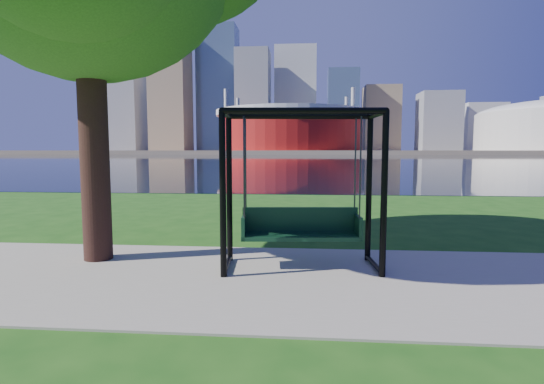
# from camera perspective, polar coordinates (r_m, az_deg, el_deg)

# --- Properties ---
(ground) EXTENTS (900.00, 900.00, 0.00)m
(ground) POSITION_cam_1_polar(r_m,az_deg,el_deg) (7.02, 1.57, -10.57)
(ground) COLOR #1E5114
(ground) RESTS_ON ground
(path) EXTENTS (120.00, 4.00, 0.03)m
(path) POSITION_cam_1_polar(r_m,az_deg,el_deg) (6.54, 1.31, -11.66)
(path) COLOR #9E937F
(path) RESTS_ON ground
(river) EXTENTS (900.00, 180.00, 0.02)m
(river) POSITION_cam_1_polar(r_m,az_deg,el_deg) (108.75, 4.70, 4.56)
(river) COLOR black
(river) RESTS_ON ground
(far_bank) EXTENTS (900.00, 228.00, 2.00)m
(far_bank) POSITION_cam_1_polar(r_m,az_deg,el_deg) (312.74, 4.84, 5.40)
(far_bank) COLOR #937F60
(far_bank) RESTS_ON ground
(stadium) EXTENTS (83.00, 83.00, 32.00)m
(stadium) POSITION_cam_1_polar(r_m,az_deg,el_deg) (242.27, 2.45, 8.50)
(stadium) COLOR maroon
(stadium) RESTS_ON far_bank
(skyline) EXTENTS (392.00, 66.00, 96.50)m
(skyline) POSITION_cam_1_polar(r_m,az_deg,el_deg) (327.92, 4.13, 11.52)
(skyline) COLOR gray
(skyline) RESTS_ON far_bank
(swing) EXTENTS (2.62, 1.31, 2.59)m
(swing) POSITION_cam_1_polar(r_m,az_deg,el_deg) (6.92, 3.92, -0.25)
(swing) COLOR black
(swing) RESTS_ON ground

